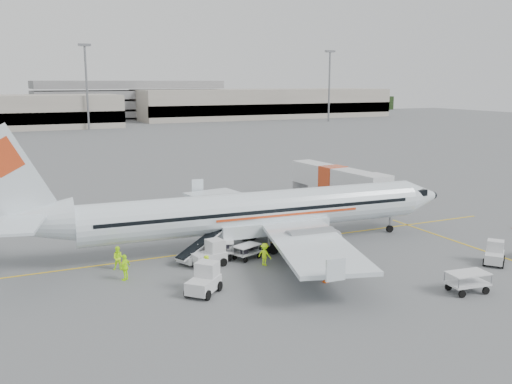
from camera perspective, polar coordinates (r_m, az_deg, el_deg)
ground at (r=45.27m, az=1.08°, el=-5.17°), size 360.00×360.00×0.00m
stripe_lead at (r=45.27m, az=1.08°, el=-5.16°), size 44.00×0.20×0.01m
stripe_cross at (r=47.14m, az=21.13°, el=-5.26°), size 0.20×20.00×0.01m
terminal_east at (r=204.64m, az=0.80°, el=8.85°), size 90.00×26.00×10.00m
parking_garage at (r=203.95m, az=-12.71°, el=9.14°), size 62.00×24.00×14.00m
treeline at (r=215.10m, az=-20.11°, el=7.76°), size 300.00×3.00×6.00m
mast_center at (r=158.88m, az=-16.56°, el=9.96°), size 3.20×1.20×22.00m
mast_east at (r=185.73m, az=7.33°, el=10.40°), size 3.20×1.20×22.00m
aircraft at (r=43.15m, az=0.24°, el=0.72°), size 37.22×30.01×9.81m
jet_bridge at (r=58.91m, az=7.68°, el=0.59°), size 4.16×15.88×4.12m
belt_loader at (r=40.85m, az=-5.47°, el=-5.16°), size 4.99×3.51×2.54m
tug_fore at (r=43.36m, az=22.75°, el=-5.67°), size 2.36×2.24×1.61m
tug_mid at (r=39.84m, az=-4.76°, el=-6.13°), size 2.46×1.61×1.78m
tug_aft at (r=34.73m, az=-5.29°, el=-8.69°), size 2.67×2.64×1.84m
cart_loaded_a at (r=41.27m, az=-0.92°, el=-6.01°), size 2.32×1.87×1.06m
cart_loaded_b at (r=41.38m, az=-4.03°, el=-5.79°), size 2.95×2.37×1.34m
cart_empty_a at (r=37.21m, az=20.39°, el=-8.46°), size 2.60×1.72×1.28m
cone_port at (r=62.13m, az=-6.98°, el=-0.53°), size 0.34×0.34×0.55m
cone_stbd at (r=36.98m, az=6.94°, el=-8.56°), size 0.33×0.33×0.54m
crew_a at (r=36.67m, az=-4.88°, el=-7.66°), size 0.73×0.78×1.78m
crew_b at (r=39.99m, az=-13.59°, el=-6.45°), size 0.93×0.81×1.64m
crew_c at (r=39.81m, az=0.88°, el=-6.25°), size 1.04×1.18×1.59m
crew_d at (r=37.87m, az=-12.96°, el=-7.35°), size 1.02×0.99×1.71m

